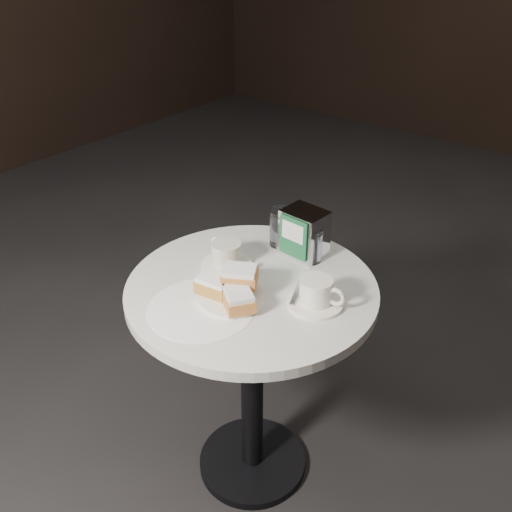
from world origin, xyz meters
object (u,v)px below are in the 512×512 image
object	(u,v)px
cafe_table	(252,341)
water_glass_right	(311,245)
water_glass_left	(281,228)
coffee_cup_left	(226,256)
coffee_cup_right	(316,294)
beignet_plate	(231,290)
napkin_dispenser	(304,233)

from	to	relation	value
cafe_table	water_glass_right	world-z (taller)	water_glass_right
cafe_table	water_glass_left	xyz separation A→B (m)	(-0.07, 0.23, 0.25)
coffee_cup_left	coffee_cup_right	bearing A→B (deg)	17.98
beignet_plate	coffee_cup_right	bearing A→B (deg)	33.09
beignet_plate	water_glass_left	size ratio (longest dim) A/B	1.82
coffee_cup_right	water_glass_left	world-z (taller)	water_glass_left
beignet_plate	coffee_cup_right	distance (m)	0.22
coffee_cup_left	coffee_cup_right	world-z (taller)	same
water_glass_left	water_glass_right	world-z (taller)	water_glass_left
cafe_table	coffee_cup_left	bearing A→B (deg)	164.23
beignet_plate	water_glass_left	world-z (taller)	water_glass_left
cafe_table	coffee_cup_right	size ratio (longest dim) A/B	4.46
beignet_plate	water_glass_right	world-z (taller)	water_glass_right
water_glass_left	napkin_dispenser	bearing A→B (deg)	-5.49
cafe_table	coffee_cup_right	distance (m)	0.30
coffee_cup_left	napkin_dispenser	xyz separation A→B (m)	(0.14, 0.19, 0.04)
water_glass_left	coffee_cup_right	bearing A→B (deg)	-37.90
coffee_cup_right	water_glass_right	bearing A→B (deg)	119.49
beignet_plate	water_glass_left	distance (m)	0.33
beignet_plate	water_glass_left	xyz separation A→B (m)	(-0.07, 0.32, 0.02)
water_glass_left	water_glass_right	size ratio (longest dim) A/B	1.11
water_glass_left	water_glass_right	bearing A→B (deg)	-10.84
water_glass_left	beignet_plate	bearing A→B (deg)	-77.62
coffee_cup_left	cafe_table	bearing A→B (deg)	2.20
coffee_cup_right	water_glass_left	xyz separation A→B (m)	(-0.26, 0.20, 0.02)
beignet_plate	water_glass_right	size ratio (longest dim) A/B	2.02
cafe_table	napkin_dispenser	distance (m)	0.35
water_glass_right	cafe_table	bearing A→B (deg)	-104.68
coffee_cup_left	water_glass_right	bearing A→B (deg)	63.34
coffee_cup_right	cafe_table	bearing A→B (deg)	-177.34
water_glass_right	water_glass_left	bearing A→B (deg)	169.16
coffee_cup_left	coffee_cup_right	distance (m)	0.31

